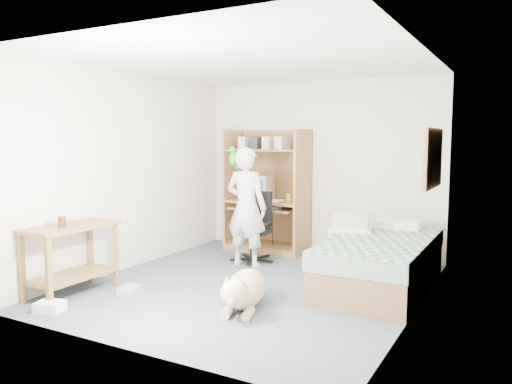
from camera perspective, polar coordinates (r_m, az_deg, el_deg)
floor at (r=5.77m, az=-0.41°, el=-10.63°), size 4.00×4.00×0.00m
wall_back at (r=7.36m, az=7.20°, el=2.81°), size 3.60×0.02×2.50m
wall_right at (r=4.93m, az=18.18°, el=1.02°), size 0.02×4.00×2.50m
wall_left at (r=6.61m, az=-14.18°, el=2.33°), size 0.02×4.00×2.50m
ceiling at (r=5.60m, az=-0.43°, el=14.71°), size 3.60×4.00×0.02m
computer_hutch at (r=7.44m, az=1.39°, el=-0.42°), size 1.20×0.63×1.80m
bed at (r=5.79m, az=14.09°, el=-7.82°), size 1.02×2.02×0.66m
side_desk at (r=5.71m, az=-20.39°, el=-6.10°), size 0.50×1.00×0.75m
corkboard at (r=5.81m, az=19.62°, el=3.65°), size 0.04×0.94×0.66m
office_chair at (r=6.83m, az=-0.21°, el=-5.13°), size 0.53×0.53×0.94m
person at (r=6.47m, az=-1.12°, el=-1.75°), size 0.57×0.38×1.56m
parrot at (r=6.53m, az=-2.59°, el=4.00°), size 0.11×0.20×0.32m
dog at (r=4.99m, az=-1.35°, el=-11.04°), size 0.58×1.14×0.44m
printer_cart at (r=6.19m, az=10.69°, el=-5.83°), size 0.58×0.50×0.60m
printer at (r=6.14m, az=10.74°, el=-3.16°), size 0.48×0.41×0.18m
crt_monitor at (r=7.51m, az=0.35°, el=0.60°), size 0.40×0.42×0.35m
keyboard at (r=7.30m, az=1.12°, el=-1.74°), size 0.45×0.16×0.03m
pencil_cup at (r=7.20m, az=3.77°, el=-0.66°), size 0.08×0.08×0.12m
drink_glass at (r=5.52m, az=-21.28°, el=-3.19°), size 0.08×0.08×0.12m
floor_box_a at (r=5.32m, az=-22.49°, el=-12.02°), size 0.30×0.27×0.10m
floor_box_b at (r=5.64m, az=-14.28°, el=-10.80°), size 0.23×0.26×0.08m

